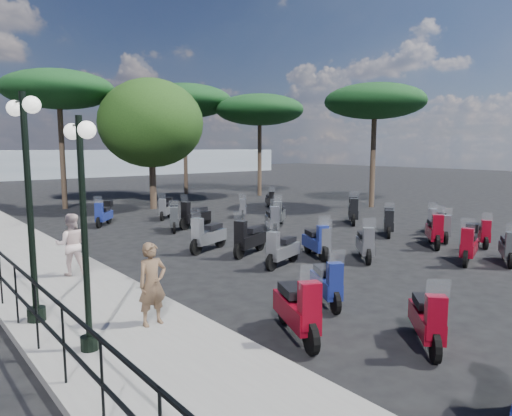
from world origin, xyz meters
TOP-DOWN VIEW (x-y plane):
  - ground at (0.00, 0.00)m, footprint 120.00×120.00m
  - sidewalk at (-6.50, 3.00)m, footprint 3.00×30.00m
  - lamp_post_0 at (-7.18, -2.54)m, footprint 0.32×1.07m
  - lamp_post_1 at (-7.50, -0.70)m, footprint 0.35×1.22m
  - woman at (-5.92, -2.22)m, footprint 0.56×0.38m
  - pedestrian_far at (-5.99, 2.02)m, footprint 0.91×0.82m
  - scooter_1 at (-2.69, -5.70)m, footprint 1.30×1.21m
  - scooter_2 at (-4.12, -4.08)m, footprint 0.97×1.76m
  - scooter_3 at (-1.01, -0.32)m, footprint 1.65×0.74m
  - scooter_4 at (-1.56, 2.59)m, footprint 1.76×0.87m
  - scooter_5 at (-2.30, 9.46)m, footprint 1.22×1.37m
  - scooter_7 at (-2.40, -3.23)m, footprint 0.95×1.47m
  - scooter_8 at (0.50, -0.20)m, footprint 0.88×1.59m
  - scooter_9 at (-0.86, 1.34)m, footprint 1.74×0.90m
  - scooter_10 at (0.40, 6.52)m, footprint 1.79×0.74m
  - scooter_11 at (-0.62, 6.44)m, footprint 0.98×1.49m
  - scooter_12 at (3.46, -3.45)m, footprint 1.69×0.84m
  - scooter_13 at (1.38, -1.36)m, footprint 1.24×1.30m
  - scooter_14 at (0.60, -0.32)m, footprint 0.95×1.40m
  - scooter_15 at (2.10, 3.60)m, footprint 1.07×1.57m
  - scooter_16 at (0.60, 9.38)m, footprint 1.24×1.25m
  - scooter_18 at (4.16, -4.23)m, footprint 1.45×0.92m
  - scooter_19 at (4.70, -1.68)m, footprint 1.53×1.24m
  - scooter_20 at (5.84, -1.37)m, footprint 1.34×1.10m
  - scooter_21 at (3.39, 4.62)m, footprint 1.42×1.22m
  - scooter_22 at (3.70, 7.52)m, footprint 1.02×1.21m
  - scooter_24 at (5.96, -2.69)m, footprint 1.29×1.01m
  - scooter_25 at (7.05, -0.37)m, footprint 1.55×0.72m
  - scooter_26 at (5.17, 0.43)m, footprint 1.44×1.12m
  - scooter_27 at (6.34, 3.04)m, footprint 1.54×1.37m
  - scooter_28 at (6.90, 9.21)m, footprint 0.91×1.38m
  - broadleaf_tree at (1.86, 13.10)m, footprint 5.54×5.54m
  - pine_0 at (7.36, 18.87)m, footprint 6.70×6.70m
  - pine_1 at (10.74, 14.69)m, footprint 6.01×6.01m
  - pine_2 at (-1.87, 16.19)m, footprint 5.80×5.80m
  - pine_3 at (11.63, 5.97)m, footprint 5.50×5.50m

SIDE VIEW (x-z plane):
  - ground at x=0.00m, z-range 0.00..0.00m
  - sidewalk at x=-6.50m, z-range 0.00..0.15m
  - scooter_22 at x=3.70m, z-range -0.18..1.01m
  - scooter_24 at x=5.96m, z-range -0.19..1.04m
  - scooter_28 at x=6.90m, z-range -0.19..1.04m
  - scooter_14 at x=0.60m, z-range -0.19..1.07m
  - scooter_25 at x=7.05m, z-range -0.19..1.08m
  - scooter_18 at x=4.16m, z-range -0.20..1.08m
  - scooter_7 at x=-2.40m, z-range -0.20..1.11m
  - scooter_1 at x=-2.69m, z-range -0.20..1.13m
  - scooter_3 at x=-1.01m, z-range -0.21..1.14m
  - scooter_13 at x=1.38m, z-range -0.21..1.14m
  - scooter_8 at x=0.50m, z-range -0.21..1.15m
  - scooter_20 at x=5.84m, z-range -0.16..1.11m
  - scooter_16 at x=0.60m, z-range -0.16..1.12m
  - scooter_21 at x=3.39m, z-range -0.21..1.19m
  - scooter_15 at x=2.10m, z-range -0.22..1.20m
  - scooter_11 at x=-0.62m, z-range -0.16..1.15m
  - scooter_26 at x=5.17m, z-range -0.16..1.17m
  - scooter_5 at x=-2.30m, z-range -0.16..1.17m
  - scooter_10 at x=0.40m, z-range -0.22..1.23m
  - scooter_9 at x=-0.86m, z-range -0.22..1.23m
  - scooter_4 at x=-1.56m, z-range -0.22..1.24m
  - scooter_19 at x=4.70m, z-range -0.23..1.25m
  - scooter_2 at x=-4.12m, z-range -0.23..1.26m
  - scooter_12 at x=3.46m, z-range -0.17..1.23m
  - scooter_27 at x=6.34m, z-range -0.18..1.31m
  - woman at x=-5.92m, z-range 0.15..1.65m
  - pedestrian_far at x=-5.99m, z-range 0.15..1.70m
  - lamp_post_0 at x=-7.18m, z-range 0.41..4.05m
  - lamp_post_1 at x=-7.50m, z-range 0.44..4.57m
  - broadleaf_tree at x=1.86m, z-range 1.11..8.06m
  - pine_3 at x=11.63m, z-range 2.40..9.18m
  - pine_1 at x=10.74m, z-range 2.38..9.29m
  - pine_2 at x=-1.87m, z-range 2.65..10.01m
  - pine_0 at x=7.36m, z-range 2.67..10.39m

